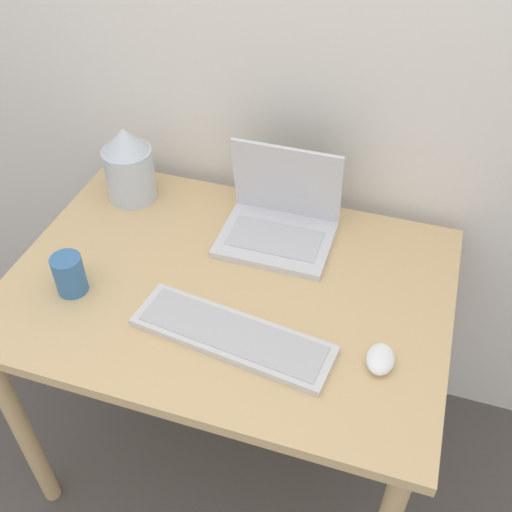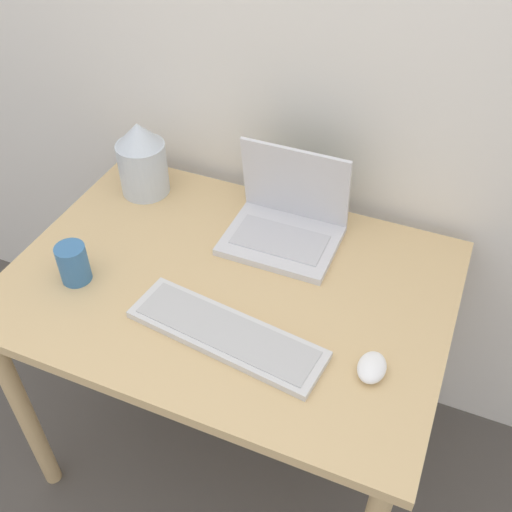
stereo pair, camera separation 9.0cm
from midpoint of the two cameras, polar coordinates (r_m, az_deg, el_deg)
wall_back at (r=1.58m, az=0.89°, el=21.42°), size 6.00×0.05×2.50m
desk at (r=1.56m, az=-4.24°, el=-5.27°), size 1.09×0.77×0.77m
laptop at (r=1.59m, az=0.66°, el=3.52°), size 0.29×0.23×0.25m
keyboard at (r=1.36m, az=-4.16°, el=-7.62°), size 0.48×0.19×0.02m
mouse at (r=1.32m, az=9.85°, el=-9.72°), size 0.06×0.09×0.03m
vase at (r=1.74m, az=-13.51°, el=8.40°), size 0.14×0.14×0.22m
mug at (r=1.51m, az=-18.98°, el=-1.72°), size 0.07×0.07×0.10m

